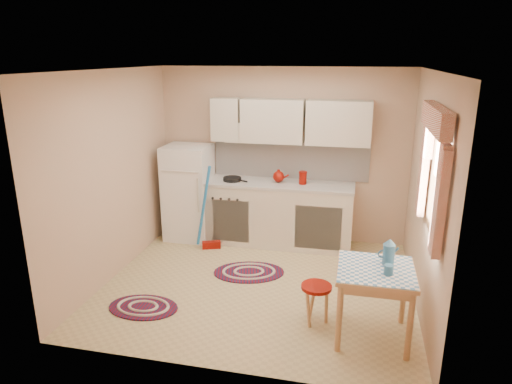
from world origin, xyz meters
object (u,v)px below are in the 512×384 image
Objects in this scene: base_cabinets at (273,214)px; table at (373,303)px; stool at (316,304)px; fridge at (189,192)px.

table is at bearing -56.63° from base_cabinets.
table is 1.71× the size of stool.
table is (2.63, -2.03, -0.34)m from fridge.
base_cabinets is 2.13m from stool.
base_cabinets is (1.26, 0.05, -0.26)m from fridge.
fridge is at bearing 142.36° from table.
table is at bearing -37.64° from fridge.
stool is (0.81, -1.96, -0.23)m from base_cabinets.
base_cabinets is 5.36× the size of stool.
fridge is 3.34m from table.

